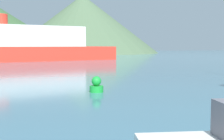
# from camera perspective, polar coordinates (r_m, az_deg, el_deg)

# --- Properties ---
(ferry_distant) EXTENTS (34.67, 15.48, 6.72)m
(ferry_distant) POSITION_cam_1_polar(r_m,az_deg,el_deg) (47.55, -19.60, 4.25)
(ferry_distant) COLOR red
(ferry_distant) RESTS_ON ground_plane
(buoy_marker) EXTENTS (0.69, 0.69, 0.79)m
(buoy_marker) POSITION_cam_1_polar(r_m,az_deg,el_deg) (15.47, -2.86, -2.85)
(buoy_marker) COLOR green
(buoy_marker) RESTS_ON ground_plane
(hill_central) EXTENTS (44.10, 44.10, 16.89)m
(hill_central) POSITION_cam_1_polar(r_m,az_deg,el_deg) (92.82, -5.36, 8.36)
(hill_central) COLOR #4C6647
(hill_central) RESTS_ON ground_plane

